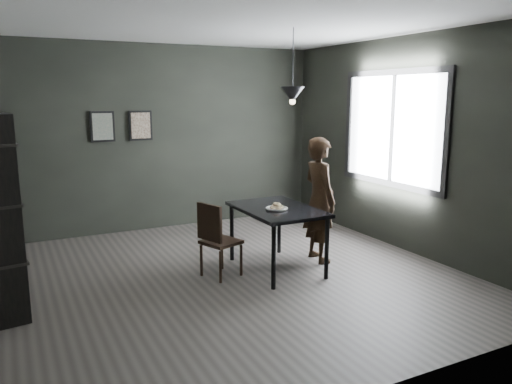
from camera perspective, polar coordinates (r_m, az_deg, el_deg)
name	(u,v)px	position (r m, az deg, el deg)	size (l,w,h in m)	color
ground	(231,277)	(5.79, -2.91, -9.65)	(5.00, 5.00, 0.00)	#36322F
back_wall	(163,138)	(7.80, -10.54, 6.10)	(5.00, 0.10, 2.80)	black
ceiling	(228,21)	(5.48, -3.21, 18.94)	(5.00, 5.00, 0.02)	silver
window_assembly	(392,129)	(6.97, 15.31, 6.98)	(0.04, 1.96, 1.56)	white
cafe_table	(277,214)	(5.85, 2.41, -2.55)	(0.80, 1.20, 0.75)	black
white_plate	(277,209)	(5.74, 2.39, -1.95)	(0.23, 0.23, 0.01)	white
donut_pile	(277,207)	(5.73, 2.39, -1.67)	(0.17, 0.17, 0.07)	beige
woman	(319,200)	(6.21, 7.26, -0.86)	(0.57, 0.37, 1.55)	black
wood_chair	(216,236)	(5.64, -4.61, -4.99)	(0.48, 0.48, 0.87)	black
pendant_lamp	(292,94)	(5.90, 4.19, 11.06)	(0.28, 0.28, 0.86)	black
framed_print_left	(103,127)	(7.55, -17.14, 7.16)	(0.34, 0.04, 0.44)	black
framed_print_right	(141,126)	(7.67, -13.06, 7.41)	(0.34, 0.04, 0.44)	black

